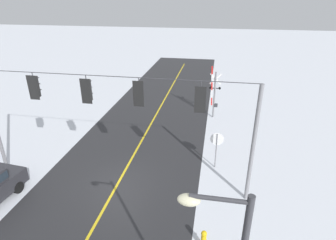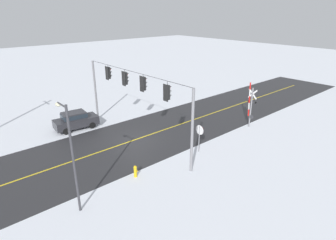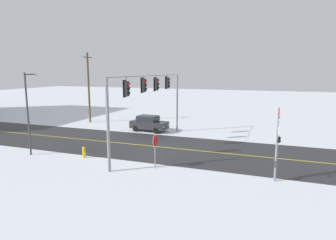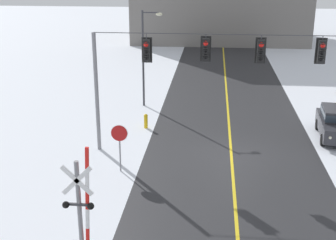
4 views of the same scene
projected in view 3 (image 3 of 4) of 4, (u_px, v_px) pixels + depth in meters
ground_plane at (152, 146)px, 25.84m from camera, size 160.00×160.00×0.00m
road_asphalt at (95, 141)px, 27.91m from camera, size 9.00×80.00×0.01m
lane_centre_line at (95, 140)px, 27.91m from camera, size 0.14×72.00×0.01m
signal_span at (151, 96)px, 25.00m from camera, size 14.20×0.47×6.22m
stop_sign at (155, 144)px, 19.72m from camera, size 0.80×0.09×2.35m
railroad_crossing at (277, 145)px, 17.32m from camera, size 0.98×0.31×4.46m
parked_car_charcoal at (149, 123)px, 32.15m from camera, size 2.14×4.32×1.74m
streetlamp_near at (29, 106)px, 22.79m from camera, size 1.39×0.28×6.50m
fire_hydrant at (84, 152)px, 22.35m from camera, size 0.24×0.31×0.88m
utility_pole at (89, 87)px, 37.16m from camera, size 1.80×0.24×8.89m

